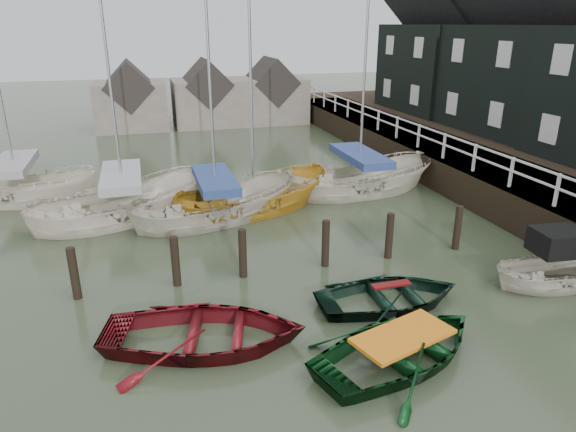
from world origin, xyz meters
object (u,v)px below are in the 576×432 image
object	(u,v)px
rowboat_green	(401,360)
sailboat_e	(20,199)
sailboat_a	(126,216)
sailboat_b	(217,217)
motorboat	(557,280)
sailboat_c	(254,210)
sailboat_d	(359,190)
rowboat_dkgreen	(390,305)
rowboat_red	(206,345)

from	to	relation	value
rowboat_green	sailboat_e	distance (m)	16.48
sailboat_a	sailboat_b	size ratio (longest dim) A/B	0.93
motorboat	sailboat_c	distance (m)	10.29
sailboat_d	sailboat_e	bearing A→B (deg)	74.22
rowboat_dkgreen	motorboat	world-z (taller)	motorboat
motorboat	sailboat_c	xyz separation A→B (m)	(-6.55, 7.94, -0.11)
rowboat_green	sailboat_d	size ratio (longest dim) A/B	0.32
rowboat_red	sailboat_e	world-z (taller)	sailboat_e
sailboat_a	sailboat_c	xyz separation A→B (m)	(4.61, -0.50, -0.05)
sailboat_a	sailboat_b	distance (m)	3.29
sailboat_a	sailboat_c	distance (m)	4.64
sailboat_e	rowboat_red	bearing A→B (deg)	-135.68
sailboat_a	sailboat_c	size ratio (longest dim) A/B	1.01
rowboat_green	sailboat_c	bearing A→B (deg)	-11.68
sailboat_a	motorboat	bearing A→B (deg)	-148.40
sailboat_b	rowboat_green	bearing A→B (deg)	178.96
sailboat_b	rowboat_dkgreen	bearing A→B (deg)	-171.50
motorboat	rowboat_dkgreen	bearing A→B (deg)	91.96
rowboat_dkgreen	sailboat_b	world-z (taller)	sailboat_b
sailboat_e	sailboat_c	bearing A→B (deg)	-94.52
rowboat_red	sailboat_a	world-z (taller)	sailboat_a
rowboat_red	motorboat	xyz separation A→B (m)	(9.44, 0.18, 0.12)
rowboat_green	sailboat_e	world-z (taller)	sailboat_e
motorboat	sailboat_d	world-z (taller)	sailboat_d
sailboat_a	sailboat_c	world-z (taller)	sailboat_a
rowboat_dkgreen	sailboat_d	world-z (taller)	sailboat_d
motorboat	rowboat_red	bearing A→B (deg)	96.10
rowboat_red	sailboat_d	world-z (taller)	sailboat_d
rowboat_dkgreen	sailboat_e	world-z (taller)	sailboat_e
rowboat_green	sailboat_e	size ratio (longest dim) A/B	0.44
rowboat_dkgreen	sailboat_e	size ratio (longest dim) A/B	0.40
motorboat	sailboat_e	world-z (taller)	sailboat_e
sailboat_a	rowboat_green	bearing A→B (deg)	-172.92
rowboat_red	rowboat_green	size ratio (longest dim) A/B	1.08
rowboat_red	sailboat_a	bearing A→B (deg)	25.85
rowboat_dkgreen	sailboat_e	distance (m)	15.34
rowboat_red	motorboat	size ratio (longest dim) A/B	1.16
motorboat	sailboat_c	size ratio (longest dim) A/B	0.33
rowboat_green	motorboat	bearing A→B (deg)	-88.93
rowboat_red	rowboat_dkgreen	bearing A→B (deg)	-70.10
rowboat_green	sailboat_a	bearing A→B (deg)	11.17
sailboat_b	sailboat_d	distance (m)	6.31
sailboat_b	sailboat_a	bearing A→B (deg)	56.69
rowboat_dkgreen	sailboat_a	size ratio (longest dim) A/B	0.32
rowboat_red	rowboat_green	bearing A→B (deg)	-99.00
rowboat_dkgreen	sailboat_e	bearing A→B (deg)	43.71
rowboat_red	sailboat_d	xyz separation A→B (m)	(7.56, 9.08, 0.07)
motorboat	sailboat_b	world-z (taller)	sailboat_b
rowboat_dkgreen	sailboat_a	bearing A→B (deg)	39.00
rowboat_red	sailboat_c	size ratio (longest dim) A/B	0.39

